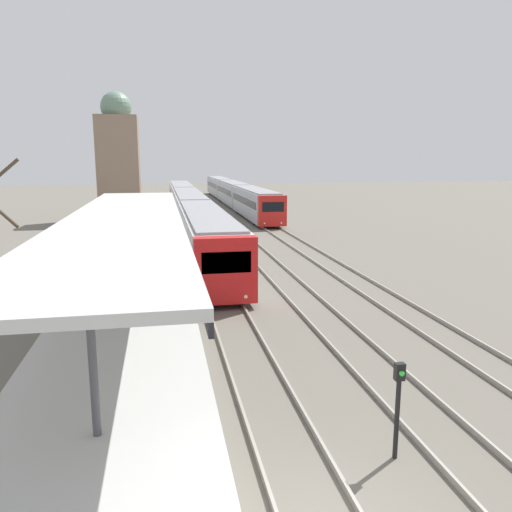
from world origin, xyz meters
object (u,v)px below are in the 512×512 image
train_far (233,192)px  signal_post_near (398,401)px  train_near (189,208)px  person_on_platform (174,276)px

train_far → signal_post_near: bearing=-94.9°
train_far → signal_post_near: (-4.96, -58.14, -0.43)m
train_near → signal_post_near: train_near is taller
train_far → signal_post_near: train_far is taller
person_on_platform → train_near: (2.10, 27.79, -0.21)m
train_near → signal_post_near: bearing=-86.7°
person_on_platform → train_far: size_ratio=0.03×
person_on_platform → train_far: 49.93m
train_near → train_far: bearing=71.6°
train_near → train_far: size_ratio=1.07×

